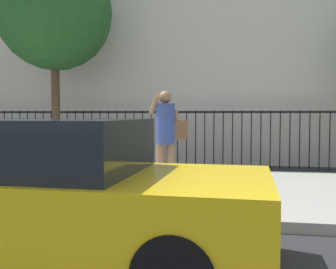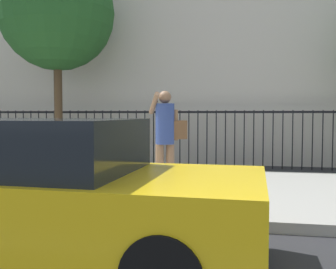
% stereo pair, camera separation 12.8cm
% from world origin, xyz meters
% --- Properties ---
extents(ground_plane, '(60.00, 60.00, 0.00)m').
position_xyz_m(ground_plane, '(0.00, 0.00, 0.00)').
color(ground_plane, '#28282B').
extents(sidewalk, '(28.00, 4.40, 0.15)m').
position_xyz_m(sidewalk, '(0.00, 2.20, 0.07)').
color(sidewalk, '#9E9B93').
rests_on(sidewalk, ground).
extents(building_facade, '(28.00, 4.00, 10.86)m').
position_xyz_m(building_facade, '(0.00, 8.50, 5.43)').
color(building_facade, beige).
rests_on(building_facade, ground).
extents(iron_fence, '(12.03, 0.04, 1.60)m').
position_xyz_m(iron_fence, '(0.00, 5.90, 1.02)').
color(iron_fence, black).
rests_on(iron_fence, ground).
extents(taxi_yellow, '(4.26, 1.98, 1.45)m').
position_xyz_m(taxi_yellow, '(0.93, -1.32, 0.70)').
color(taxi_yellow, yellow).
rests_on(taxi_yellow, ground).
extents(pedestrian_on_phone, '(0.73, 0.59, 1.77)m').
position_xyz_m(pedestrian_on_phone, '(1.52, 1.96, 1.18)').
color(pedestrian_on_phone, '#936B4C').
rests_on(pedestrian_on_phone, sidewalk).
extents(street_tree_mid, '(3.05, 3.05, 5.72)m').
position_xyz_m(street_tree_mid, '(-2.01, 4.83, 4.18)').
color(street_tree_mid, '#4C3823').
rests_on(street_tree_mid, ground).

